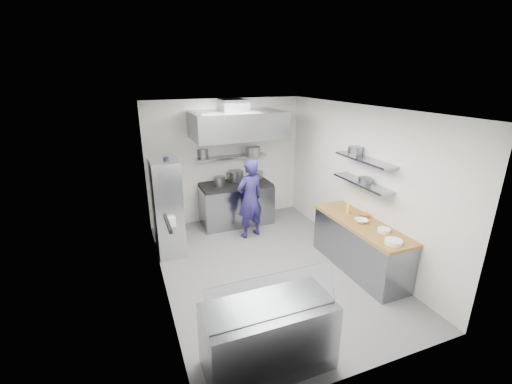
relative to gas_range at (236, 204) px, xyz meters
name	(u,v)px	position (x,y,z in m)	size (l,w,h in m)	color
floor	(268,268)	(-0.10, -2.10, -0.45)	(5.00, 5.00, 0.00)	slate
ceiling	(270,109)	(-0.10, -2.10, 2.35)	(5.00, 5.00, 0.00)	silver
wall_back	(226,161)	(-0.10, 0.40, 0.95)	(3.60, 0.02, 2.80)	white
wall_front	(367,270)	(-0.10, -4.60, 0.95)	(3.60, 0.02, 2.80)	white
wall_left	(158,209)	(-1.90, -2.10, 0.95)	(5.00, 0.02, 2.80)	white
wall_right	(358,182)	(1.70, -2.10, 0.95)	(5.00, 0.02, 2.80)	white
gas_range	(236,204)	(0.00, 0.00, 0.00)	(1.60, 0.80, 0.90)	gray
cooktop	(236,185)	(0.00, 0.00, 0.48)	(1.57, 0.78, 0.06)	black
stock_pot_left	(219,181)	(-0.38, -0.01, 0.61)	(0.25, 0.25, 0.20)	slate
stock_pot_mid	(236,176)	(0.07, 0.19, 0.63)	(0.35, 0.35, 0.24)	slate
stock_pot_right	(257,175)	(0.61, 0.22, 0.59)	(0.28, 0.28, 0.16)	slate
over_range_shelf	(232,157)	(0.00, 0.24, 1.07)	(1.60, 0.30, 0.04)	gray
shelf_pot_a	(202,153)	(-0.63, 0.43, 1.18)	(0.26, 0.26, 0.18)	slate
shelf_pot_b	(253,152)	(0.42, 0.02, 1.20)	(0.33, 0.33, 0.22)	slate
extractor_hood	(237,125)	(0.00, -0.18, 1.85)	(1.90, 1.15, 0.55)	gray
hood_duct	(233,105)	(0.00, 0.05, 2.23)	(0.55, 0.55, 0.24)	slate
red_firebox	(171,166)	(-1.35, 0.34, 0.97)	(0.22, 0.10, 0.26)	red
chef	(250,199)	(0.05, -0.77, 0.39)	(0.62, 0.40, 1.69)	#1F1B53
wire_rack	(167,206)	(-1.63, -0.77, 0.48)	(0.50, 0.90, 1.85)	silver
rack_bin_a	(171,221)	(-1.63, -1.21, 0.35)	(0.15, 0.19, 0.17)	white
rack_bin_b	(165,188)	(-1.63, -0.79, 0.85)	(0.14, 0.18, 0.16)	yellow
rack_jar	(166,162)	(-1.58, -0.85, 1.35)	(0.10, 0.10, 0.18)	black
knife_strip	(168,223)	(-1.88, -3.00, 1.10)	(0.04, 0.55, 0.05)	black
prep_counter_base	(359,247)	(1.38, -2.70, -0.03)	(0.62, 2.00, 0.84)	gray
prep_counter_top	(362,224)	(1.38, -2.70, 0.42)	(0.65, 2.04, 0.06)	olive
plate_stack_a	(393,242)	(1.31, -3.52, 0.48)	(0.26, 0.26, 0.06)	white
plate_stack_b	(384,230)	(1.46, -3.14, 0.48)	(0.20, 0.20, 0.06)	white
copper_pan	(365,215)	(1.56, -2.53, 0.48)	(0.18, 0.18, 0.06)	#C37237
squeeze_bottle	(348,209)	(1.38, -2.29, 0.54)	(0.05, 0.05, 0.18)	yellow
mixing_bowl	(361,221)	(1.36, -2.70, 0.48)	(0.22, 0.22, 0.05)	white
wall_shelf_lower	(362,183)	(1.54, -2.40, 1.05)	(0.30, 1.30, 0.04)	gray
wall_shelf_upper	(365,159)	(1.54, -2.40, 1.47)	(0.30, 1.30, 0.04)	gray
shelf_pot_c	(365,180)	(1.53, -2.48, 1.12)	(0.23, 0.23, 0.10)	slate
shelf_pot_d	(355,150)	(1.58, -2.08, 1.56)	(0.26, 0.26, 0.14)	slate
display_case	(268,337)	(-0.98, -4.10, -0.03)	(1.50, 0.70, 0.85)	gray
display_glass	(273,295)	(-0.98, -4.22, 0.62)	(1.47, 0.02, 0.45)	silver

